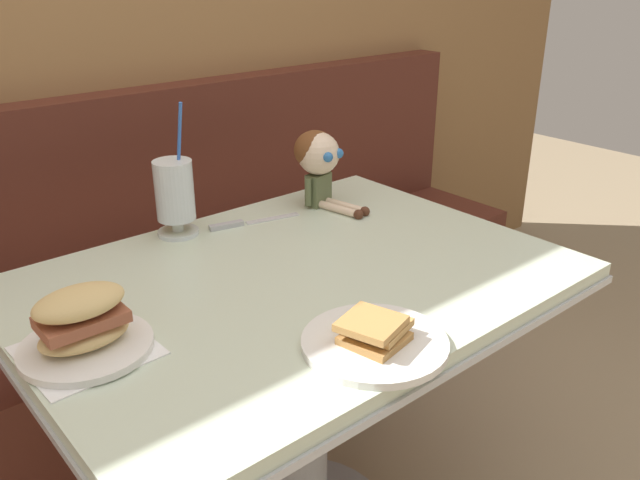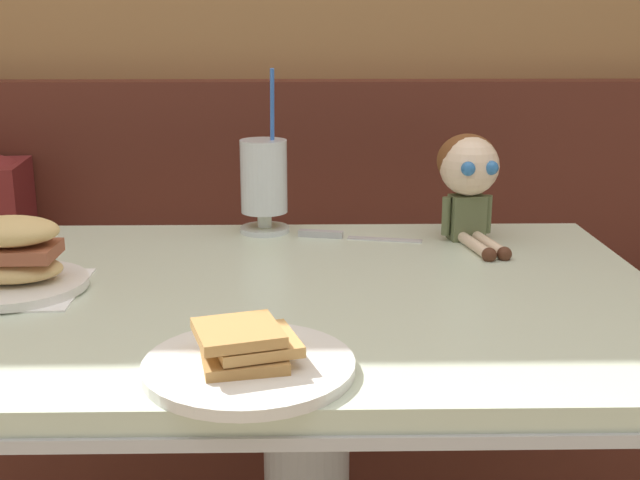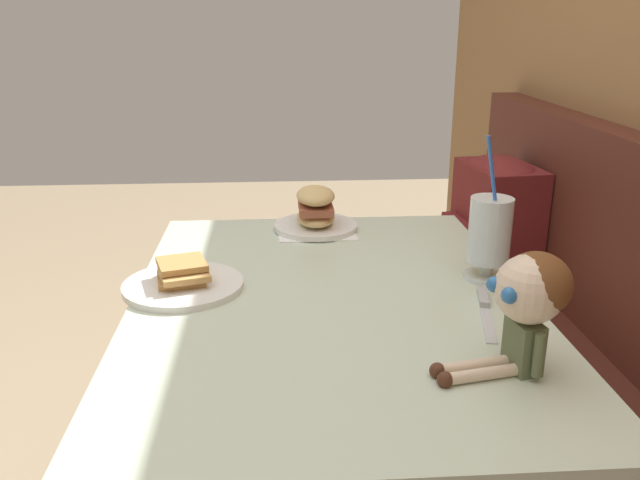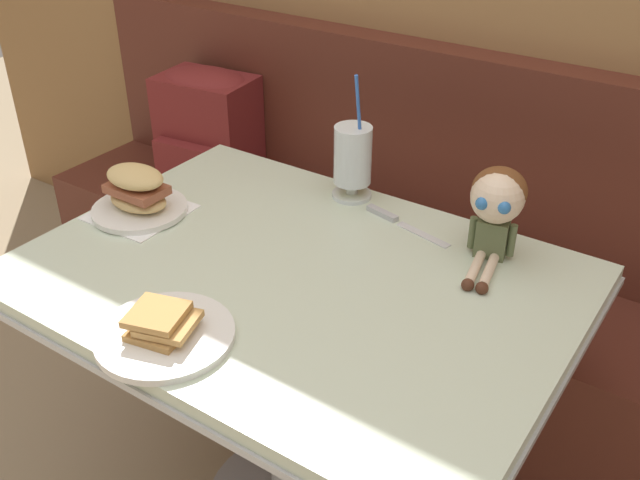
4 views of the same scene
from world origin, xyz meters
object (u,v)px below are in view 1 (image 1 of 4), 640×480
at_px(butter_knife, 239,223).
at_px(seated_doll, 318,158).
at_px(sandwich_plate, 83,328).
at_px(milkshake_glass, 175,194).
at_px(toast_plate, 375,339).

distance_m(butter_knife, seated_doll, 0.27).
bearing_deg(seated_doll, butter_knife, 176.49).
relative_size(sandwich_plate, butter_knife, 0.94).
relative_size(sandwich_plate, seated_doll, 0.97).
bearing_deg(milkshake_glass, seated_doll, -9.27).
height_order(butter_knife, seated_doll, seated_doll).
xyz_separation_m(sandwich_plate, seated_doll, (0.75, 0.28, 0.08)).
bearing_deg(toast_plate, sandwich_plate, 141.41).
relative_size(toast_plate, butter_knife, 1.07).
distance_m(toast_plate, sandwich_plate, 0.48).
xyz_separation_m(toast_plate, seated_doll, (0.37, 0.58, 0.11)).
bearing_deg(sandwich_plate, butter_knife, 30.60).
relative_size(butter_knife, seated_doll, 1.03).
bearing_deg(seated_doll, sandwich_plate, -159.13).
height_order(toast_plate, butter_knife, toast_plate).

